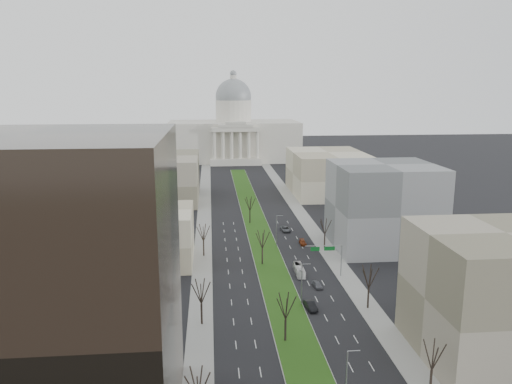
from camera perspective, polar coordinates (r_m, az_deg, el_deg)
ground at (r=169.06m, az=-0.02°, el=-3.59°), size 600.00×600.00×0.00m
median at (r=168.07m, az=0.01°, el=-3.64°), size 8.00×222.03×0.20m
sidewalk_left at (r=144.48m, az=-6.07°, el=-6.36°), size 5.00×330.00×0.15m
sidewalk_right at (r=148.06m, az=7.67°, el=-5.95°), size 5.00×330.00×0.15m
capitol at (r=313.46m, az=-2.55°, el=6.66°), size 80.00×46.00×55.00m
building_glass_tower at (r=68.93m, az=-23.96°, el=-10.73°), size 34.00×30.00×40.00m
building_beige_left at (r=134.06m, az=-12.85°, el=-4.97°), size 26.00×22.00×14.00m
building_tan_right at (r=94.78m, az=26.05°, el=-10.57°), size 26.00×24.00×22.00m
building_grey_right at (r=146.67m, az=14.36°, el=-1.55°), size 28.00×26.00×24.00m
building_far_left at (r=206.39m, az=-10.78°, el=1.62°), size 30.00×40.00×18.00m
building_far_right at (r=216.19m, az=8.15°, el=2.18°), size 30.00×40.00×18.00m
tree_left_near at (r=71.63m, az=-6.68°, el=-20.90°), size 5.10×5.10×9.18m
tree_left_mid at (r=98.03m, az=-6.30°, el=-11.15°), size 5.40×5.40×9.72m
tree_left_far at (r=135.77m, az=-6.04°, el=-4.58°), size 5.28×5.28×9.50m
tree_right_near at (r=81.55m, az=19.56°, el=-17.11°), size 5.16×5.16×9.29m
tree_right_mid at (r=106.60m, az=12.82°, el=-9.35°), size 5.52×5.52×9.94m
tree_right_far at (r=143.34m, az=7.90°, el=-3.86°), size 5.04×5.04×9.07m
tree_median_a at (r=91.62m, az=3.42°, el=-12.82°), size 5.40×5.40×9.72m
tree_median_b at (r=128.71m, az=0.73°, el=-5.37°), size 5.40×5.40×9.72m
tree_median_c at (r=167.15m, az=-0.70°, el=-1.29°), size 5.40×5.40×9.72m
streetlamp_median_a at (r=76.57m, az=10.35°, el=-20.24°), size 1.90×0.20×9.16m
streetlamp_median_b at (r=106.95m, az=5.28°, el=-10.37°), size 1.90×0.20×9.16m
streetlamp_median_c at (r=144.26m, az=2.39°, el=-4.36°), size 1.90×0.20×9.16m
mast_arm_signs at (r=122.23m, az=8.52°, el=-6.90°), size 9.12×0.24×8.09m
car_grey_near at (r=117.54m, az=7.01°, el=-10.46°), size 2.15×4.21×1.37m
car_black at (r=106.76m, az=6.24°, el=-12.77°), size 2.44×5.18×1.64m
car_red at (r=147.35m, az=5.36°, el=-5.75°), size 1.85×4.43×1.28m
car_grey_far at (r=159.93m, az=3.38°, el=-4.24°), size 3.11×5.67×1.50m
box_van at (r=124.65m, az=4.97°, el=-8.86°), size 2.05×8.14×2.26m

